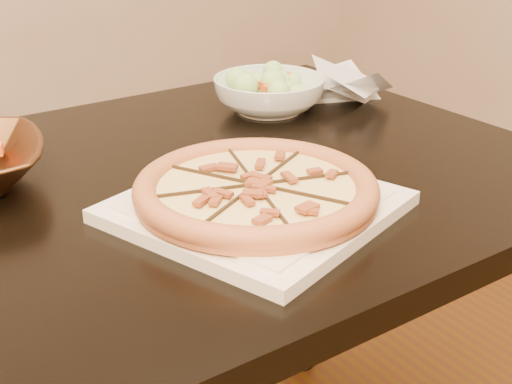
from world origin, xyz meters
TOP-DOWN VIEW (x-y plane):
  - dining_table at (0.07, 0.10)m, footprint 1.31×0.87m
  - plate at (0.18, -0.06)m, footprint 0.40×0.40m
  - pizza at (0.18, -0.06)m, footprint 0.31×0.31m
  - salad_bowl at (0.43, 0.29)m, footprint 0.23×0.23m
  - salad at (0.43, 0.29)m, footprint 0.11×0.10m
  - cling_film at (0.58, 0.25)m, footprint 0.16×0.14m

SIDE VIEW (x-z plane):
  - dining_table at x=0.07m, z-range 0.26..1.01m
  - plate at x=0.18m, z-range 0.75..0.77m
  - cling_film at x=0.58m, z-range 0.75..0.80m
  - salad_bowl at x=0.43m, z-range 0.75..0.81m
  - pizza at x=0.18m, z-range 0.77..0.80m
  - salad at x=0.43m, z-range 0.81..0.85m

